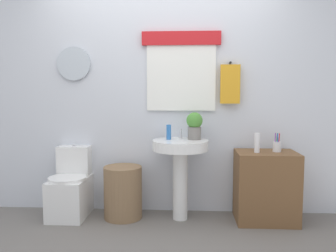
{
  "coord_description": "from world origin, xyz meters",
  "views": [
    {
      "loc": [
        0.28,
        -2.55,
        1.28
      ],
      "look_at": [
        0.08,
        0.8,
        0.96
      ],
      "focal_mm": 36.68,
      "sensor_mm": 36.0,
      "label": 1
    }
  ],
  "objects_px": {
    "laundry_hamper": "(123,192)",
    "potted_plant": "(194,125)",
    "toilet": "(71,189)",
    "toothbrush_cup": "(277,146)",
    "pedestal_sink": "(180,159)",
    "soap_bottle": "(169,132)",
    "lotion_bottle": "(257,143)",
    "wooden_cabinet": "(266,187)"
  },
  "relations": [
    {
      "from": "laundry_hamper",
      "to": "potted_plant",
      "type": "height_order",
      "value": "potted_plant"
    },
    {
      "from": "pedestal_sink",
      "to": "lotion_bottle",
      "type": "relative_size",
      "value": 4.24
    },
    {
      "from": "soap_bottle",
      "to": "lotion_bottle",
      "type": "xyz_separation_m",
      "value": [
        0.87,
        -0.09,
        -0.09
      ]
    },
    {
      "from": "toilet",
      "to": "lotion_bottle",
      "type": "height_order",
      "value": "lotion_bottle"
    },
    {
      "from": "potted_plant",
      "to": "lotion_bottle",
      "type": "bearing_deg",
      "value": -9.32
    },
    {
      "from": "laundry_hamper",
      "to": "toothbrush_cup",
      "type": "height_order",
      "value": "toothbrush_cup"
    },
    {
      "from": "toilet",
      "to": "soap_bottle",
      "type": "bearing_deg",
      "value": 1.06
    },
    {
      "from": "toilet",
      "to": "soap_bottle",
      "type": "xyz_separation_m",
      "value": [
        1.02,
        0.02,
        0.6
      ]
    },
    {
      "from": "pedestal_sink",
      "to": "toothbrush_cup",
      "type": "xyz_separation_m",
      "value": [
        0.96,
        0.02,
        0.13
      ]
    },
    {
      "from": "potted_plant",
      "to": "pedestal_sink",
      "type": "bearing_deg",
      "value": -156.8
    },
    {
      "from": "soap_bottle",
      "to": "potted_plant",
      "type": "xyz_separation_m",
      "value": [
        0.26,
        0.01,
        0.07
      ]
    },
    {
      "from": "pedestal_sink",
      "to": "laundry_hamper",
      "type": "bearing_deg",
      "value": 180.0
    },
    {
      "from": "lotion_bottle",
      "to": "soap_bottle",
      "type": "bearing_deg",
      "value": 174.09
    },
    {
      "from": "pedestal_sink",
      "to": "potted_plant",
      "type": "distance_m",
      "value": 0.37
    },
    {
      "from": "wooden_cabinet",
      "to": "toothbrush_cup",
      "type": "bearing_deg",
      "value": 11.04
    },
    {
      "from": "toilet",
      "to": "toothbrush_cup",
      "type": "xyz_separation_m",
      "value": [
        2.1,
        -0.01,
        0.47
      ]
    },
    {
      "from": "toilet",
      "to": "lotion_bottle",
      "type": "relative_size",
      "value": 3.84
    },
    {
      "from": "pedestal_sink",
      "to": "soap_bottle",
      "type": "height_order",
      "value": "soap_bottle"
    },
    {
      "from": "wooden_cabinet",
      "to": "toothbrush_cup",
      "type": "relative_size",
      "value": 3.78
    },
    {
      "from": "wooden_cabinet",
      "to": "toothbrush_cup",
      "type": "distance_m",
      "value": 0.42
    },
    {
      "from": "potted_plant",
      "to": "lotion_bottle",
      "type": "xyz_separation_m",
      "value": [
        0.61,
        -0.1,
        -0.16
      ]
    },
    {
      "from": "wooden_cabinet",
      "to": "soap_bottle",
      "type": "bearing_deg",
      "value": 177.06
    },
    {
      "from": "laundry_hamper",
      "to": "lotion_bottle",
      "type": "distance_m",
      "value": 1.44
    },
    {
      "from": "laundry_hamper",
      "to": "potted_plant",
      "type": "relative_size",
      "value": 1.93
    },
    {
      "from": "laundry_hamper",
      "to": "pedestal_sink",
      "type": "relative_size",
      "value": 0.66
    },
    {
      "from": "laundry_hamper",
      "to": "pedestal_sink",
      "type": "xyz_separation_m",
      "value": [
        0.59,
        0.0,
        0.36
      ]
    },
    {
      "from": "lotion_bottle",
      "to": "toothbrush_cup",
      "type": "distance_m",
      "value": 0.22
    },
    {
      "from": "pedestal_sink",
      "to": "lotion_bottle",
      "type": "distance_m",
      "value": 0.77
    },
    {
      "from": "toilet",
      "to": "pedestal_sink",
      "type": "height_order",
      "value": "pedestal_sink"
    },
    {
      "from": "soap_bottle",
      "to": "wooden_cabinet",
      "type": "bearing_deg",
      "value": -2.94
    },
    {
      "from": "soap_bottle",
      "to": "toothbrush_cup",
      "type": "xyz_separation_m",
      "value": [
        1.08,
        -0.03,
        -0.13
      ]
    },
    {
      "from": "laundry_hamper",
      "to": "soap_bottle",
      "type": "xyz_separation_m",
      "value": [
        0.47,
        0.05,
        0.62
      ]
    },
    {
      "from": "potted_plant",
      "to": "toothbrush_cup",
      "type": "height_order",
      "value": "potted_plant"
    },
    {
      "from": "potted_plant",
      "to": "toothbrush_cup",
      "type": "xyz_separation_m",
      "value": [
        0.82,
        -0.04,
        -0.21
      ]
    },
    {
      "from": "toothbrush_cup",
      "to": "lotion_bottle",
      "type": "bearing_deg",
      "value": -163.78
    },
    {
      "from": "soap_bottle",
      "to": "toilet",
      "type": "bearing_deg",
      "value": -178.94
    },
    {
      "from": "soap_bottle",
      "to": "laundry_hamper",
      "type": "bearing_deg",
      "value": -173.89
    },
    {
      "from": "toilet",
      "to": "pedestal_sink",
      "type": "bearing_deg",
      "value": -1.55
    },
    {
      "from": "pedestal_sink",
      "to": "soap_bottle",
      "type": "xyz_separation_m",
      "value": [
        -0.12,
        0.05,
        0.26
      ]
    },
    {
      "from": "laundry_hamper",
      "to": "pedestal_sink",
      "type": "distance_m",
      "value": 0.69
    },
    {
      "from": "toilet",
      "to": "wooden_cabinet",
      "type": "height_order",
      "value": "toilet"
    },
    {
      "from": "potted_plant",
      "to": "wooden_cabinet",
      "type": "bearing_deg",
      "value": -4.81
    }
  ]
}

